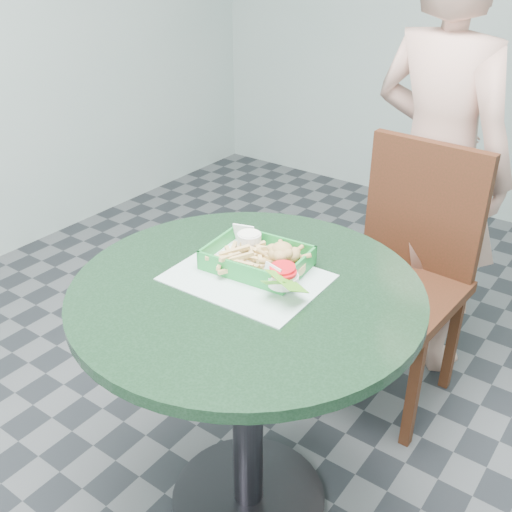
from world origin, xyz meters
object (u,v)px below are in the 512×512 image
Objects in this scene: dining_chair at (406,260)px; sauce_ramekin at (252,245)px; cafe_table at (247,348)px; crab_sandwich at (281,264)px; diner_person at (438,158)px; food_basket at (257,268)px.

dining_chair is 14.49× the size of sauce_ramekin.
dining_chair is (0.11, 0.77, -0.05)m from cafe_table.
crab_sandwich reaches higher than sauce_ramekin.
dining_chair is 7.66× the size of crab_sandwich.
sauce_ramekin is (-0.16, -0.90, -0.02)m from diner_person.
diner_person reaches higher than food_basket.
cafe_table is 13.65× the size of sauce_ramekin.
diner_person is at bearing 100.46° from dining_chair.
sauce_ramekin is (-0.20, -0.63, 0.27)m from dining_chair.
dining_chair reaches higher than cafe_table.
diner_person is 6.55× the size of food_basket.
crab_sandwich is (0.07, 0.01, 0.03)m from food_basket.
sauce_ramekin is (-0.08, 0.13, 0.22)m from cafe_table.
food_basket is (-0.15, -0.68, 0.23)m from dining_chair.
diner_person is at bearing 85.62° from cafe_table.
sauce_ramekin reaches higher than food_basket.
dining_chair reaches higher than food_basket.
cafe_table is at bearing -95.19° from dining_chair.
sauce_ramekin is (-0.12, 0.04, 0.00)m from crab_sandwich.
dining_chair is 3.71× the size of food_basket.
food_basket is at bearing 97.46° from diner_person.
dining_chair is at bearing 81.62° from cafe_table.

